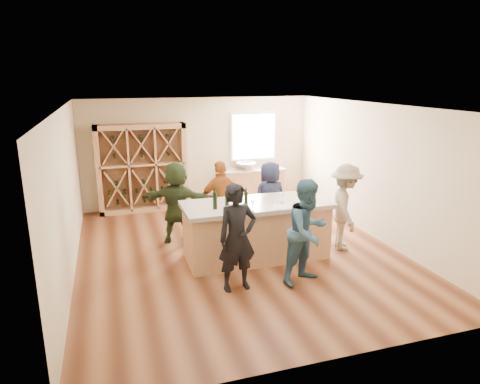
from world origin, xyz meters
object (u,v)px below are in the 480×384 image
object	(u,v)px
wine_bottle_d	(238,201)
person_far_right	(270,198)
person_far_left	(177,202)
wine_bottle_c	(227,199)
tasting_counter_base	(256,232)
person_far_mid	(222,201)
sink	(246,166)
wine_rack	(142,168)
wine_bottle_a	(215,201)
person_near_left	(237,238)
wine_bottle_e	(246,199)
person_near_right	(308,232)
person_server	(345,207)

from	to	relation	value
wine_bottle_d	person_far_right	distance (m)	1.81
person_far_left	wine_bottle_c	bearing A→B (deg)	144.15
tasting_counter_base	wine_bottle_c	size ratio (longest dim) A/B	8.96
person_far_mid	sink	bearing A→B (deg)	-122.63
wine_rack	wine_bottle_a	world-z (taller)	wine_rack
person_far_right	person_near_left	bearing A→B (deg)	48.84
sink	wine_bottle_c	bearing A→B (deg)	-112.99
tasting_counter_base	person_far_mid	size ratio (longest dim) A/B	1.56
wine_rack	wine_bottle_e	bearing A→B (deg)	-68.53
wine_bottle_c	person_far_right	size ratio (longest dim) A/B	0.18
wine_bottle_e	person_far_right	size ratio (longest dim) A/B	0.17
wine_bottle_e	person_near_right	world-z (taller)	person_near_right
person_server	wine_bottle_a	bearing A→B (deg)	110.85
wine_bottle_d	person_far_mid	world-z (taller)	person_far_mid
wine_rack	tasting_counter_base	world-z (taller)	wine_rack
wine_bottle_c	person_near_right	xyz separation A→B (m)	(1.05, -1.10, -0.35)
person_near_left	person_far_left	bearing A→B (deg)	98.54
tasting_counter_base	wine_bottle_e	size ratio (longest dim) A/B	9.61
person_near_right	person_far_mid	distance (m)	2.45
tasting_counter_base	person_far_left	xyz separation A→B (m)	(-1.28, 1.23, 0.35)
person_far_left	person_far_right	bearing A→B (deg)	-157.68
wine_rack	person_near_right	world-z (taller)	wine_rack
person_server	person_far_left	world-z (taller)	person_server
wine_rack	sink	world-z (taller)	wine_rack
person_near_left	person_near_right	xyz separation A→B (m)	(1.17, -0.09, 0.01)
person_near_left	person_server	bearing A→B (deg)	15.90
person_far_left	person_near_left	bearing A→B (deg)	130.02
wine_bottle_e	person_near_left	world-z (taller)	person_near_left
wine_bottle_d	person_far_left	world-z (taller)	person_far_left
wine_bottle_c	person_far_left	xyz separation A→B (m)	(-0.70, 1.30, -0.38)
wine_bottle_d	person_near_right	size ratio (longest dim) A/B	0.16
wine_bottle_c	wine_bottle_d	bearing A→B (deg)	-50.33
sink	wine_bottle_a	xyz separation A→B (m)	(-1.78, -3.70, 0.22)
wine_bottle_d	person_near_left	distance (m)	0.94
sink	wine_bottle_d	xyz separation A→B (m)	(-1.39, -3.79, 0.21)
wine_bottle_a	person_near_right	distance (m)	1.68
wine_bottle_d	person_server	size ratio (longest dim) A/B	0.17
wine_bottle_a	tasting_counter_base	bearing A→B (deg)	10.58
wine_bottle_a	person_near_right	xyz separation A→B (m)	(1.29, -1.02, -0.36)
sink	person_near_left	distance (m)	4.92
wine_bottle_e	person_far_right	world-z (taller)	person_far_right
wine_rack	sink	xyz separation A→B (m)	(2.70, -0.07, -0.09)
sink	person_server	xyz separation A→B (m)	(0.84, -3.65, -0.16)
wine_rack	person_far_left	size ratio (longest dim) A/B	1.30
wine_bottle_a	wine_bottle_e	bearing A→B (deg)	-1.18
wine_bottle_a	person_near_left	xyz separation A→B (m)	(0.12, -0.92, -0.36)
wine_bottle_c	person_far_mid	world-z (taller)	person_far_mid
sink	person_near_left	size ratio (longest dim) A/B	0.31
sink	wine_bottle_a	distance (m)	4.11
sink	wine_bottle_c	world-z (taller)	wine_bottle_c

